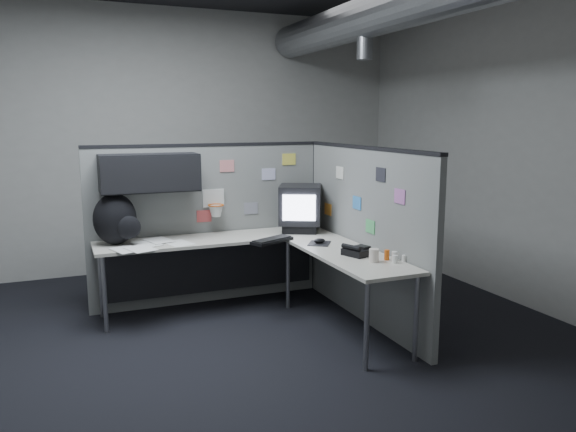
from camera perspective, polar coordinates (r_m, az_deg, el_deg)
name	(u,v)px	position (r m, az deg, el deg)	size (l,w,h in m)	color
room	(323,91)	(4.70, 3.54, 12.56)	(5.62, 5.62, 3.22)	black
partition_back	(194,208)	(5.67, -9.49, 0.82)	(2.44, 0.42, 1.63)	slate
partition_right	(364,234)	(5.25, 7.73, -1.81)	(0.07, 2.23, 1.63)	slate
desk	(250,253)	(5.34, -3.89, -3.80)	(2.31, 2.11, 0.73)	beige
monitor	(300,208)	(5.75, 1.24, 0.87)	(0.56, 0.56, 0.47)	black
keyboard	(272,240)	(5.26, -1.63, -2.48)	(0.46, 0.33, 0.04)	black
mouse	(319,242)	(5.20, 3.21, -2.64)	(0.29, 0.30, 0.05)	black
phone	(357,251)	(4.79, 7.01, -3.56)	(0.25, 0.26, 0.10)	black
bottles	(394,257)	(4.65, 10.69, -4.09)	(0.15, 0.16, 0.08)	silver
cup	(374,255)	(4.58, 8.72, -3.99)	(0.08, 0.08, 0.11)	beige
papers	(151,245)	(5.26, -13.79, -2.88)	(0.77, 0.65, 0.01)	white
backpack	(116,220)	(5.35, -17.05, -0.37)	(0.47, 0.42, 0.48)	black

